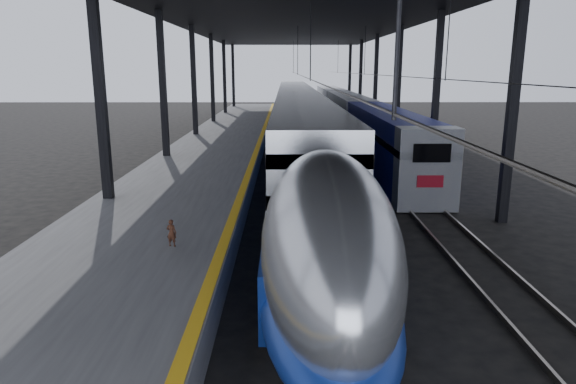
{
  "coord_description": "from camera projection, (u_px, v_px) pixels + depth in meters",
  "views": [
    {
      "loc": [
        1.07,
        -14.38,
        5.87
      ],
      "look_at": [
        1.16,
        1.73,
        2.0
      ],
      "focal_mm": 32.0,
      "sensor_mm": 36.0,
      "label": 1
    }
  ],
  "objects": [
    {
      "name": "platform",
      "position": [
        218.0,
        151.0,
        34.66
      ],
      "size": [
        6.0,
        80.0,
        1.0
      ],
      "primitive_type": "cube",
      "color": "#4C4C4F",
      "rests_on": "ground"
    },
    {
      "name": "second_train",
      "position": [
        349.0,
        114.0,
        47.42
      ],
      "size": [
        2.57,
        56.05,
        3.54
      ],
      "color": "navy",
      "rests_on": "ground"
    },
    {
      "name": "ground",
      "position": [
        250.0,
        270.0,
        15.35
      ],
      "size": [
        160.0,
        160.0,
        0.0
      ],
      "primitive_type": "plane",
      "color": "black",
      "rests_on": "ground"
    },
    {
      "name": "yellow_strip",
      "position": [
        259.0,
        143.0,
        34.56
      ],
      "size": [
        0.3,
        80.0,
        0.01
      ],
      "primitive_type": "cube",
      "color": "gold",
      "rests_on": "platform"
    },
    {
      "name": "child",
      "position": [
        172.0,
        233.0,
        14.39
      ],
      "size": [
        0.32,
        0.25,
        0.79
      ],
      "primitive_type": "imported",
      "rotation": [
        0.0,
        0.0,
        2.91
      ],
      "color": "#442316",
      "rests_on": "platform"
    },
    {
      "name": "canopy",
      "position": [
        298.0,
        17.0,
        32.68
      ],
      "size": [
        18.0,
        75.0,
        9.47
      ],
      "color": "black",
      "rests_on": "ground"
    },
    {
      "name": "rails",
      "position": [
        336.0,
        157.0,
        34.8
      ],
      "size": [
        6.52,
        80.0,
        0.16
      ],
      "color": "slate",
      "rests_on": "ground"
    },
    {
      "name": "tgv_train",
      "position": [
        298.0,
        123.0,
        37.89
      ],
      "size": [
        3.0,
        65.2,
        4.29
      ],
      "color": "#AFB1B6",
      "rests_on": "ground"
    }
  ]
}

